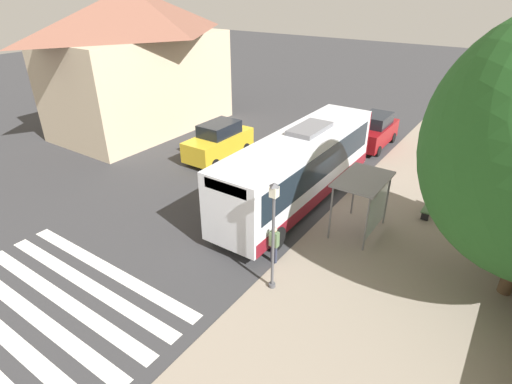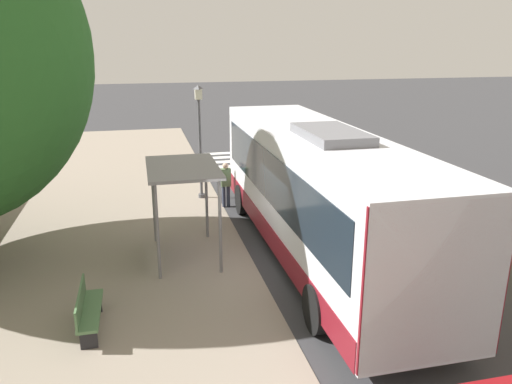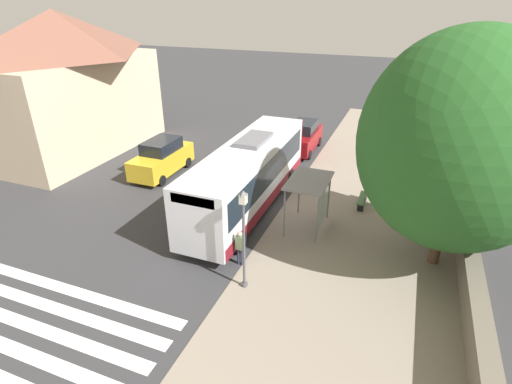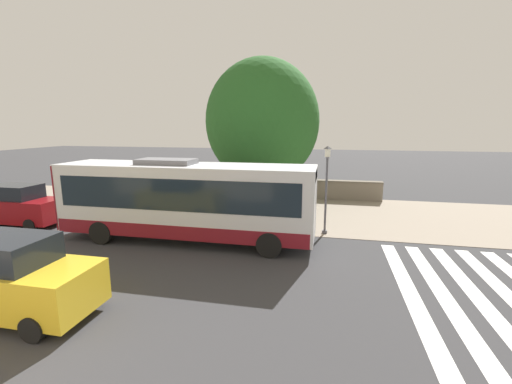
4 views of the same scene
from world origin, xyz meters
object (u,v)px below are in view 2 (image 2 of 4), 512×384
Objects in this scene: bus at (317,191)px; street_lamp_near at (200,133)px; bus_shelter at (177,182)px; pedestrian at (226,181)px; bench at (87,309)px.

street_lamp_near is (-2.29, 5.96, 0.58)m from bus.
bus is 6.41m from street_lamp_near.
bus_shelter is 4.50m from pedestrian.
bench is at bearing -123.28° from bus_shelter.
bus_shelter is at bearing -103.62° from street_lamp_near.
bench is (-2.10, -3.20, -1.62)m from bus_shelter.
bus reaches higher than bus_shelter.
pedestrian is (-1.58, 4.73, -0.94)m from bus.
street_lamp_near reaches higher than bench.
bus is 3.63m from bus_shelter.
pedestrian is 0.95× the size of bench.
street_lamp_near is at bearing 76.38° from bus_shelter.
pedestrian reaches higher than bench.
pedestrian is 2.08m from street_lamp_near.
bus is at bearing 22.74° from bench.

